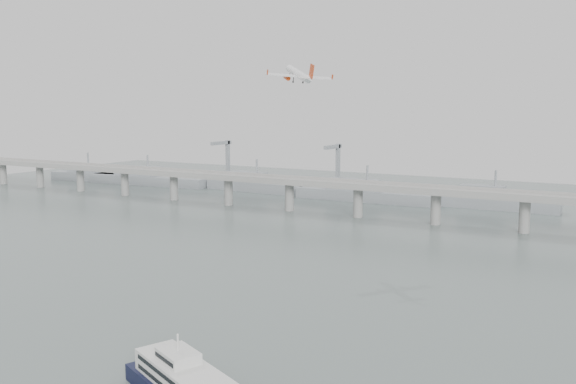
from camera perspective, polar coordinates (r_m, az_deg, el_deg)
The scene contains 4 objects.
ground at distance 207.61m, azimuth -7.59°, elevation -11.76°, with size 900.00×900.00×0.00m, color slate.
bridge at distance 378.92m, azimuth 10.62°, elevation -0.09°, with size 800.00×22.00×23.90m.
distant_fleet at distance 505.96m, azimuth -3.74°, elevation 0.72°, with size 453.00×60.90×40.00m.
airliner at distance 286.43m, azimuth 1.04°, elevation 10.94°, with size 29.30×27.88×11.50m.
Camera 1 is at (118.02, -155.90, 69.77)m, focal length 38.00 mm.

